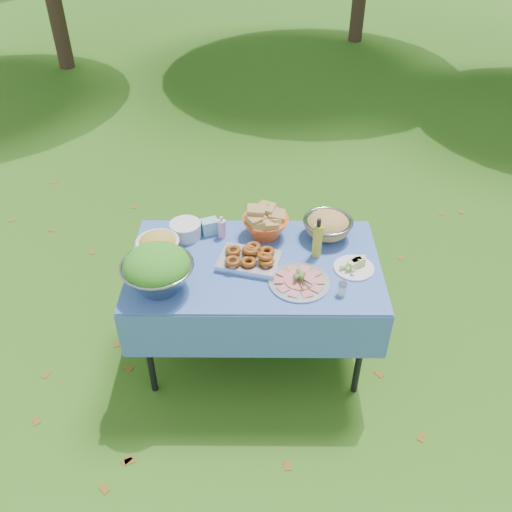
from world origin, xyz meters
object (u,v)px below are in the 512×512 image
at_px(pasta_bowl_steel, 328,225).
at_px(bread_bowl, 265,222).
at_px(picnic_table, 255,310).
at_px(oil_bottle, 318,238).
at_px(charcuterie_platter, 300,278).
at_px(salad_bowl, 157,270).
at_px(plate_stack, 186,230).

bearing_deg(pasta_bowl_steel, bread_bowl, 179.00).
height_order(picnic_table, pasta_bowl_steel, pasta_bowl_steel).
bearing_deg(oil_bottle, charcuterie_platter, -114.56).
bearing_deg(salad_bowl, picnic_table, 23.13).
xyz_separation_m(picnic_table, pasta_bowl_steel, (0.45, 0.27, 0.46)).
relative_size(plate_stack, pasta_bowl_steel, 0.64).
xyz_separation_m(salad_bowl, pasta_bowl_steel, (0.97, 0.49, -0.05)).
bearing_deg(oil_bottle, bread_bowl, 146.01).
relative_size(plate_stack, oil_bottle, 0.75).
bearing_deg(charcuterie_platter, oil_bottle, 65.44).
xyz_separation_m(plate_stack, oil_bottle, (0.79, -0.19, 0.08)).
bearing_deg(plate_stack, bread_bowl, 1.61).
bearing_deg(bread_bowl, charcuterie_platter, -67.72).
xyz_separation_m(picnic_table, oil_bottle, (0.37, 0.07, 0.51)).
bearing_deg(picnic_table, bread_bowl, 76.84).
distance_m(pasta_bowl_steel, oil_bottle, 0.22).
distance_m(picnic_table, oil_bottle, 0.63).
bearing_deg(salad_bowl, bread_bowl, 40.42).
bearing_deg(charcuterie_platter, picnic_table, 144.61).
height_order(salad_bowl, oil_bottle, salad_bowl).
xyz_separation_m(picnic_table, charcuterie_platter, (0.25, -0.18, 0.42)).
height_order(pasta_bowl_steel, charcuterie_platter, pasta_bowl_steel).
xyz_separation_m(bread_bowl, oil_bottle, (0.30, -0.20, 0.03)).
relative_size(picnic_table, salad_bowl, 3.70).
relative_size(picnic_table, charcuterie_platter, 4.25).
xyz_separation_m(salad_bowl, charcuterie_platter, (0.77, 0.04, -0.09)).
relative_size(salad_bowl, plate_stack, 2.05).
bearing_deg(oil_bottle, picnic_table, -168.66).
distance_m(salad_bowl, plate_stack, 0.50).
bearing_deg(salad_bowl, pasta_bowl_steel, 26.95).
bearing_deg(charcuterie_platter, plate_stack, 147.02).
relative_size(bread_bowl, pasta_bowl_steel, 0.96).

